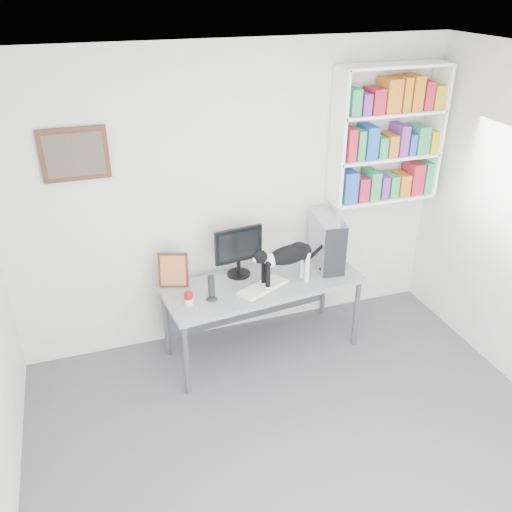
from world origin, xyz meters
name	(u,v)px	position (x,y,z in m)	size (l,w,h in m)	color
room	(334,319)	(0.00, 0.00, 1.35)	(4.01, 4.01, 2.70)	#504F54
bookshelf	(388,135)	(1.40, 1.85, 1.85)	(1.03, 0.28, 1.24)	white
wall_art	(74,154)	(-1.30, 1.97, 1.90)	(0.52, 0.04, 0.42)	#492B17
desk	(262,316)	(0.10, 1.54, 0.36)	(1.75, 0.68, 0.73)	gray
monitor	(238,251)	(-0.06, 1.74, 0.96)	(0.44, 0.21, 0.47)	black
keyboard	(263,287)	(0.06, 1.43, 0.75)	(0.46, 0.18, 0.04)	white
pc_tower	(327,241)	(0.76, 1.66, 0.97)	(0.21, 0.48, 0.48)	#B2B3B7
speaker	(211,287)	(-0.39, 1.41, 0.84)	(0.10, 0.10, 0.23)	black
leaning_print	(173,269)	(-0.65, 1.74, 0.89)	(0.26, 0.10, 0.32)	#492B17
soup_can	(189,298)	(-0.59, 1.40, 0.78)	(0.07, 0.07, 0.11)	#A10D0E
cat	(287,265)	(0.29, 1.43, 0.92)	(0.64, 0.17, 0.39)	black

